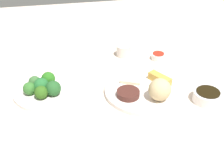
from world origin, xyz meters
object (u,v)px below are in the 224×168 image
at_px(soy_sauce_bowl, 207,97).
at_px(teacup, 124,51).
at_px(main_plate, 144,90).
at_px(broccoli_plate, 47,91).
at_px(sauce_ramekin_sweet_and_sour, 158,57).

relative_size(soy_sauce_bowl, teacup, 1.55).
xyz_separation_m(main_plate, broccoli_plate, (0.35, -0.07, -0.00)).
height_order(main_plate, sauce_ramekin_sweet_and_sour, sauce_ramekin_sweet_and_sour).
distance_m(broccoli_plate, soy_sauce_bowl, 0.58).
height_order(broccoli_plate, soy_sauce_bowl, soy_sauce_bowl).
xyz_separation_m(main_plate, sauce_ramekin_sweet_and_sour, (-0.13, -0.23, 0.01)).
bearing_deg(broccoli_plate, sauce_ramekin_sweet_and_sour, -161.61).
bearing_deg(sauce_ramekin_sweet_and_sour, soy_sauce_bowl, 101.63).
bearing_deg(broccoli_plate, teacup, -146.94).
xyz_separation_m(main_plate, teacup, (0.01, -0.29, 0.02)).
xyz_separation_m(soy_sauce_bowl, teacup, (0.21, -0.39, 0.01)).
relative_size(broccoli_plate, soy_sauce_bowl, 2.41).
relative_size(main_plate, teacup, 4.55).
relative_size(broccoli_plate, sauce_ramekin_sweet_and_sour, 4.03).
relative_size(main_plate, soy_sauce_bowl, 2.94).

